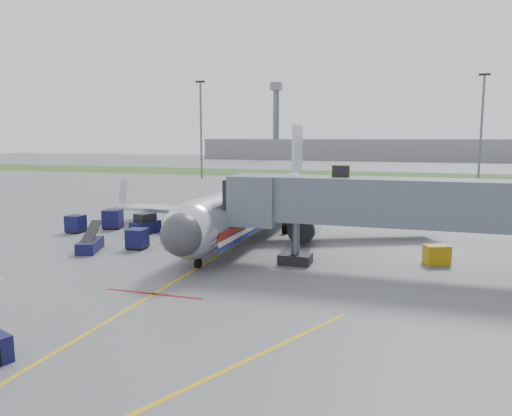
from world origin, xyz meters
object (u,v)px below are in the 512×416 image
(baggage_tug, at_px, (145,225))
(ramp_worker, at_px, (234,217))
(airliner, at_px, (258,204))
(belt_loader, at_px, (90,244))

(baggage_tug, distance_m, ramp_worker, 8.53)
(airliner, distance_m, belt_loader, 15.19)
(airliner, relative_size, belt_loader, 8.33)
(belt_loader, bearing_deg, airliner, 48.21)
(belt_loader, distance_m, ramp_worker, 14.74)
(airliner, height_order, ramp_worker, airliner)
(baggage_tug, bearing_deg, ramp_worker, 39.55)
(belt_loader, bearing_deg, ramp_worker, 61.57)
(belt_loader, height_order, ramp_worker, belt_loader)
(baggage_tug, relative_size, ramp_worker, 1.52)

